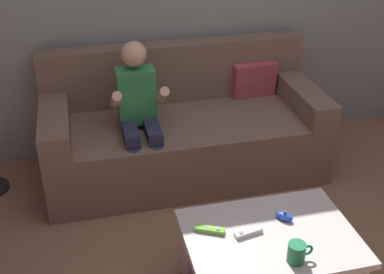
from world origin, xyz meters
TOP-DOWN VIEW (x-y plane):
  - couch at (-0.22, 1.39)m, footprint 1.84×0.80m
  - person_seated_on_couch at (-0.54, 1.21)m, footprint 0.33×0.41m
  - coffee_table at (-0.08, 0.13)m, footprint 0.81×0.59m
  - game_remote_lime_near_edge at (-0.35, 0.22)m, footprint 0.14×0.09m
  - nunchuk_blue at (0.03, 0.22)m, footprint 0.09×0.10m
  - game_remote_white_far_corner at (-0.18, 0.16)m, footprint 0.14×0.06m
  - coffee_mug at (-0.03, -0.06)m, footprint 0.12×0.08m

SIDE VIEW (x-z plane):
  - couch at x=-0.22m, z-range -0.12..0.71m
  - coffee_table at x=-0.08m, z-range 0.13..0.52m
  - game_remote_lime_near_edge at x=-0.35m, z-range 0.38..0.41m
  - game_remote_white_far_corner at x=-0.18m, z-range 0.38..0.41m
  - nunchuk_blue at x=0.03m, z-range 0.38..0.43m
  - coffee_mug at x=-0.03m, z-range 0.39..0.48m
  - person_seated_on_couch at x=-0.54m, z-range 0.07..1.05m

